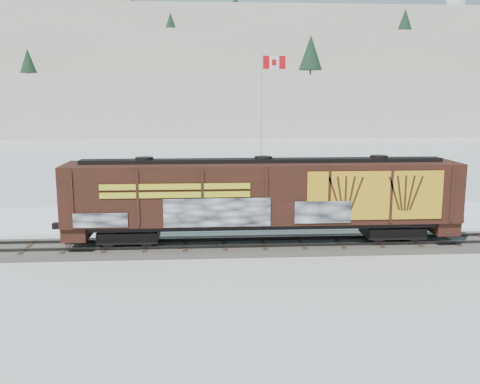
{
  "coord_description": "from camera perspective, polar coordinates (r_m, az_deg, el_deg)",
  "views": [
    {
      "loc": [
        -0.98,
        -26.82,
        7.77
      ],
      "look_at": [
        1.0,
        3.0,
        2.47
      ],
      "focal_mm": 40.0,
      "sensor_mm": 36.0,
      "label": 1
    }
  ],
  "objects": [
    {
      "name": "rail_track",
      "position": [
        27.9,
        -1.66,
        -5.81
      ],
      "size": [
        50.0,
        3.4,
        0.43
      ],
      "color": "#59544C",
      "rests_on": "ground"
    },
    {
      "name": "car_dark",
      "position": [
        35.31,
        7.76,
        -1.53
      ],
      "size": [
        4.97,
        2.2,
        1.42
      ],
      "primitive_type": "imported",
      "rotation": [
        0.0,
        0.0,
        1.53
      ],
      "color": "black",
      "rests_on": "parking_strip"
    },
    {
      "name": "hopper_railcar",
      "position": [
        27.43,
        2.48,
        -0.31
      ],
      "size": [
        19.95,
        3.06,
        4.29
      ],
      "color": "black",
      "rests_on": "rail_track"
    },
    {
      "name": "ground",
      "position": [
        27.95,
        -1.66,
        -6.1
      ],
      "size": [
        500.0,
        500.0,
        0.0
      ],
      "primitive_type": "plane",
      "color": "white",
      "rests_on": "ground"
    },
    {
      "name": "parking_strip",
      "position": [
        35.2,
        -2.12,
        -2.68
      ],
      "size": [
        40.0,
        8.0,
        0.03
      ],
      "primitive_type": "cube",
      "color": "white",
      "rests_on": "ground"
    },
    {
      "name": "car_silver",
      "position": [
        34.08,
        -12.58,
        -1.9
      ],
      "size": [
        4.97,
        2.26,
        1.65
      ],
      "primitive_type": "imported",
      "rotation": [
        0.0,
        0.0,
        1.63
      ],
      "color": "#B7BBBF",
      "rests_on": "parking_strip"
    },
    {
      "name": "car_white",
      "position": [
        35.39,
        0.14,
        -1.37
      ],
      "size": [
        4.62,
        2.22,
        1.46
      ],
      "primitive_type": "imported",
      "rotation": [
        0.0,
        0.0,
        1.41
      ],
      "color": "silver",
      "rests_on": "parking_strip"
    },
    {
      "name": "flagpole",
      "position": [
        42.33,
        2.43,
        5.05
      ],
      "size": [
        2.3,
        0.9,
        11.13
      ],
      "color": "silver",
      "rests_on": "ground"
    },
    {
      "name": "hillside",
      "position": [
        166.75,
        -3.56,
        12.31
      ],
      "size": [
        360.0,
        110.0,
        93.0
      ],
      "color": "white",
      "rests_on": "ground"
    }
  ]
}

